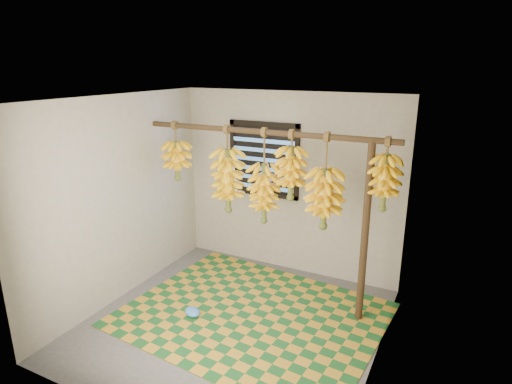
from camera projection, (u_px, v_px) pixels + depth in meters
The scene contains 16 objects.
floor at pixel (234, 323), 4.67m from camera, with size 3.00×3.00×0.01m, color #494949.
ceiling at pixel (230, 99), 3.98m from camera, with size 3.00×3.00×0.01m, color silver.
wall_back at pixel (289, 184), 5.61m from camera, with size 3.00×0.01×2.40m, color gray.
wall_left at pixel (119, 200), 4.97m from camera, with size 0.01×3.00×2.40m, color gray.
wall_right at pixel (384, 248), 3.68m from camera, with size 0.01×3.00×2.40m, color gray.
window at pixel (264, 160), 5.65m from camera, with size 1.00×0.04×1.00m.
hanging_pole at pixel (262, 132), 4.69m from camera, with size 0.06×0.06×3.00m, color #3B2716.
support_post at pixel (365, 235), 4.47m from camera, with size 0.08×0.08×2.00m, color #3B2716.
woven_mat at pixel (252, 314), 4.82m from camera, with size 2.74×2.19×0.01m, color #185222.
plastic_bag at pixel (192, 312), 4.79m from camera, with size 0.21×0.15×0.08m, color #3E86EA.
banana_bunch_a at pixel (177, 160), 5.32m from camera, with size 0.34×0.34×0.73m.
banana_bunch_b at pixel (228, 180), 5.06m from camera, with size 0.37×0.37×1.04m.
banana_bunch_c at pixel (264, 193), 4.88m from camera, with size 0.35×0.35×1.10m.
banana_bunch_d at pixel (291, 173), 4.67m from camera, with size 0.32×0.32×0.78m.
banana_bunch_e at pixel (324, 199), 4.57m from camera, with size 0.39×0.39×1.05m.
banana_bunch_f at pixel (384, 183), 4.23m from camera, with size 0.30×0.30×0.75m.
Camera 1 is at (2.04, -3.52, 2.72)m, focal length 30.00 mm.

